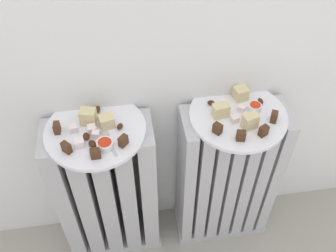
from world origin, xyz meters
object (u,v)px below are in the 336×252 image
Objects in this scene: jam_bowl_right at (255,107)px; plate_right at (238,115)px; radiator_left at (108,193)px; plate_left at (95,130)px; jam_bowl_left at (105,144)px; radiator_right at (226,178)px; fork at (109,141)px.

plate_right is at bearing -170.69° from jam_bowl_right.
plate_right is (0.43, 0.00, 0.32)m from radiator_left.
jam_bowl_right is (0.48, 0.01, 0.02)m from plate_left.
radiator_left is 0.59m from jam_bowl_right.
plate_left is 6.37× the size of jam_bowl_left.
jam_bowl_left reaches higher than radiator_right.
plate_left is 0.43m from plate_right.
plate_left reaches higher than radiator_left.
plate_right is at bearing -135.00° from radiator_right.
plate_right is at bearing 0.00° from plate_left.
jam_bowl_left is 0.02m from fork.
radiator_left is at bearing 110.48° from jam_bowl_left.
fork is (0.01, 0.02, -0.01)m from jam_bowl_left.
jam_bowl_right reaches higher than jam_bowl_left.
plate_left is at bearing -180.00° from radiator_right.
plate_left is (0.00, 0.00, 0.32)m from radiator_left.
radiator_right is at bearing 10.35° from jam_bowl_left.
jam_bowl_left is (0.03, -0.07, 0.02)m from plate_left.
radiator_left is 13.48× the size of jam_bowl_left.
jam_bowl_right is at bearing 1.02° from radiator_left.
radiator_left is 0.54m from plate_right.
fork reaches higher than radiator_right.
radiator_right is 0.51m from fork.
plate_left is (-0.43, -0.00, 0.32)m from radiator_right.
radiator_left is 0.34m from fork.
fork is (-0.39, -0.05, 0.33)m from radiator_right.
jam_bowl_left is (-0.40, -0.07, 0.34)m from radiator_right.
plate_left is 7.50× the size of jam_bowl_right.
fork is at bearing -171.97° from jam_bowl_right.
radiator_right is 0.53m from jam_bowl_left.
radiator_right is at bearing -170.69° from jam_bowl_right.
fork is at bearing -54.80° from plate_left.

